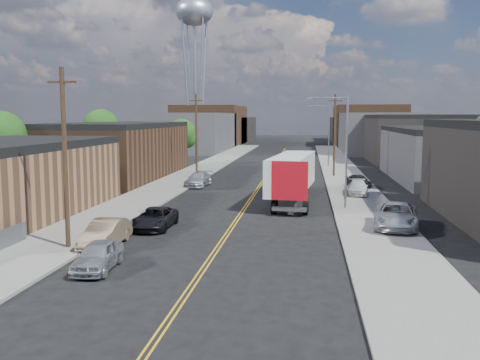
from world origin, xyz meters
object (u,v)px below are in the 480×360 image
(car_right_lot_a, at_px, (396,216))
(car_right_lot_b, at_px, (358,188))
(car_left_b, at_px, (106,233))
(car_left_c, at_px, (154,218))
(car_left_d, at_px, (198,179))
(water_tower, at_px, (194,17))
(car_right_lot_c, at_px, (359,181))
(semi_truck, at_px, (292,174))
(car_left_a, at_px, (98,256))

(car_right_lot_a, height_order, car_right_lot_b, car_right_lot_a)
(car_left_b, xyz_separation_m, car_right_lot_a, (17.15, 6.53, 0.20))
(car_left_c, bearing_deg, car_left_d, 93.84)
(water_tower, height_order, car_left_d, water_tower)
(car_right_lot_c, bearing_deg, semi_truck, -146.84)
(car_left_a, bearing_deg, semi_truck, 66.22)
(car_left_a, height_order, car_left_d, car_left_d)
(car_left_c, bearing_deg, car_right_lot_c, 55.19)
(water_tower, relative_size, car_right_lot_c, 9.79)
(car_left_a, xyz_separation_m, car_left_d, (-1.40, 30.88, 0.03))
(car_right_lot_b, bearing_deg, car_left_c, -128.71)
(car_right_lot_b, bearing_deg, car_left_b, -123.75)
(car_right_lot_a, bearing_deg, car_left_c, -164.95)
(car_left_d, distance_m, car_right_lot_a, 26.16)
(car_left_c, distance_m, car_left_d, 21.29)
(car_left_a, bearing_deg, car_right_lot_a, 32.44)
(semi_truck, distance_m, car_right_lot_c, 11.14)
(car_left_c, xyz_separation_m, car_right_lot_b, (14.65, 16.42, 0.10))
(water_tower, height_order, semi_truck, water_tower)
(semi_truck, distance_m, car_left_a, 24.30)
(car_right_lot_a, distance_m, car_right_lot_b, 14.98)
(car_right_lot_b, xyz_separation_m, car_right_lot_c, (0.59, 5.45, 0.01))
(car_right_lot_b, bearing_deg, car_right_lot_a, -82.78)
(car_left_b, height_order, car_left_d, car_left_b)
(car_left_a, xyz_separation_m, car_left_c, (0.00, 9.64, -0.02))
(car_left_d, bearing_deg, car_right_lot_b, -13.13)
(car_left_d, bearing_deg, semi_truck, -35.66)
(semi_truck, height_order, car_left_b, semi_truck)
(car_right_lot_a, bearing_deg, car_left_d, 140.62)
(car_left_d, xyz_separation_m, car_right_lot_a, (17.15, -19.76, 0.22))
(semi_truck, xyz_separation_m, car_left_a, (-8.69, -22.64, -1.63))
(water_tower, height_order, car_right_lot_a, water_tower)
(car_left_b, bearing_deg, car_left_a, -72.18)
(water_tower, relative_size, car_right_lot_a, 6.32)
(car_left_c, height_order, car_right_lot_a, car_right_lot_a)
(car_left_a, distance_m, car_left_b, 4.80)
(car_left_b, xyz_separation_m, car_left_c, (1.40, 5.05, -0.08))
(car_right_lot_a, bearing_deg, water_tower, 119.15)
(water_tower, distance_m, car_left_a, 109.21)
(semi_truck, distance_m, car_right_lot_a, 13.58)
(water_tower, bearing_deg, car_right_lot_a, -70.51)
(car_right_lot_a, height_order, car_right_lot_c, car_right_lot_a)
(car_left_b, xyz_separation_m, car_left_d, (0.00, 26.29, -0.02))
(water_tower, xyz_separation_m, car_right_lot_b, (31.65, -77.58, -29.86))
(semi_truck, distance_m, car_left_d, 13.12)
(semi_truck, bearing_deg, car_right_lot_b, 35.99)
(car_right_lot_a, bearing_deg, car_left_b, -149.48)
(semi_truck, bearing_deg, car_right_lot_c, 59.70)
(semi_truck, xyz_separation_m, car_right_lot_a, (7.06, -11.52, -1.38))
(semi_truck, height_order, car_right_lot_c, semi_truck)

